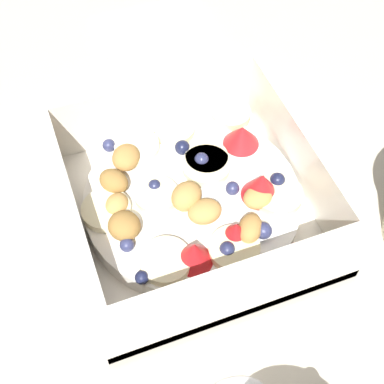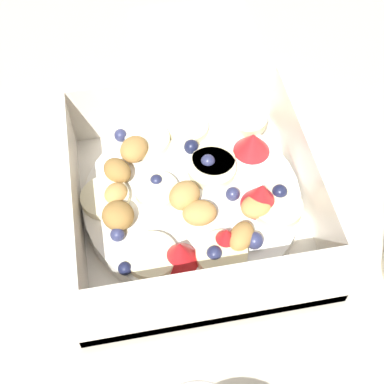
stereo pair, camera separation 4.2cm
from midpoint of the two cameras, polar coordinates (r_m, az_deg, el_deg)
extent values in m
plane|color=beige|center=(0.45, 0.18, -2.10)|extent=(2.40, 2.40, 0.00)
cube|color=white|center=(0.45, 2.73, -2.07)|extent=(0.19, 0.19, 0.01)
cube|color=white|center=(0.42, -9.53, -1.75)|extent=(0.19, 0.01, 0.07)
cube|color=white|center=(0.44, 14.49, 1.88)|extent=(0.19, 0.01, 0.07)
cube|color=white|center=(0.48, 0.52, 8.90)|extent=(0.01, 0.17, 0.07)
cube|color=white|center=(0.38, 5.89, -11.05)|extent=(0.01, 0.17, 0.07)
cylinder|color=white|center=(0.43, 2.79, -1.09)|extent=(0.17, 0.17, 0.02)
cylinder|color=beige|center=(0.42, 11.68, -1.73)|extent=(0.05, 0.05, 0.01)
cylinder|color=beige|center=(0.44, 4.98, 3.05)|extent=(0.04, 0.04, 0.01)
cylinder|color=#F4EAB7|center=(0.43, -0.94, 0.30)|extent=(0.05, 0.05, 0.01)
cylinder|color=beige|center=(0.40, 6.17, -6.65)|extent=(0.04, 0.04, 0.01)
cylinder|color=#F4EAB7|center=(0.39, -1.13, -6.85)|extent=(0.05, 0.05, 0.01)
cylinder|color=#F4EAB7|center=(0.47, 2.18, 6.50)|extent=(0.04, 0.04, 0.01)
cylinder|color=#F7EFC6|center=(0.46, -1.98, 5.19)|extent=(0.05, 0.05, 0.01)
cylinder|color=#F7EFC6|center=(0.42, -6.19, -0.75)|extent=(0.05, 0.05, 0.01)
cylinder|color=beige|center=(0.48, 8.32, 7.24)|extent=(0.04, 0.04, 0.01)
cylinder|color=#F4EAB7|center=(0.44, 4.81, 2.28)|extent=(0.04, 0.04, 0.01)
cone|color=red|center=(0.39, 2.37, -6.38)|extent=(0.04, 0.04, 0.02)
cone|color=red|center=(0.42, 10.08, -0.50)|extent=(0.04, 0.04, 0.03)
cone|color=red|center=(0.45, 8.98, 4.90)|extent=(0.04, 0.04, 0.02)
cone|color=red|center=(0.40, 6.62, -4.86)|extent=(0.03, 0.03, 0.02)
sphere|color=#191E3D|center=(0.43, 11.87, -0.20)|extent=(0.01, 0.01, 0.01)
sphere|color=navy|center=(0.46, -4.79, 5.70)|extent=(0.01, 0.01, 0.01)
sphere|color=#191E3D|center=(0.45, 2.64, 4.52)|extent=(0.01, 0.01, 0.01)
sphere|color=#23284C|center=(0.43, -0.89, 0.97)|extent=(0.01, 0.01, 0.01)
sphere|color=navy|center=(0.40, 9.52, -5.20)|extent=(0.01, 0.01, 0.01)
sphere|color=navy|center=(0.40, -4.77, -4.64)|extent=(0.01, 0.01, 0.01)
sphere|color=navy|center=(0.42, 7.09, -0.41)|extent=(0.01, 0.01, 0.01)
sphere|color=#23284C|center=(0.39, 5.43, -6.60)|extent=(0.01, 0.01, 0.01)
sphere|color=navy|center=(0.42, 2.71, -0.47)|extent=(0.01, 0.01, 0.01)
sphere|color=navy|center=(0.44, 4.42, 3.00)|extent=(0.01, 0.01, 0.01)
sphere|color=#191E3D|center=(0.39, -3.85, -8.15)|extent=(0.01, 0.01, 0.01)
ellipsoid|color=olive|center=(0.41, -4.73, -2.65)|extent=(0.03, 0.03, 0.02)
ellipsoid|color=tan|center=(0.42, -4.98, -0.72)|extent=(0.03, 0.03, 0.01)
ellipsoid|color=#AD7F42|center=(0.44, -3.32, 4.28)|extent=(0.03, 0.03, 0.02)
ellipsoid|color=tan|center=(0.42, 9.54, -1.69)|extent=(0.03, 0.03, 0.01)
ellipsoid|color=tan|center=(0.41, 2.15, -0.55)|extent=(0.03, 0.03, 0.02)
ellipsoid|color=#AD7F42|center=(0.40, 8.18, -4.80)|extent=(0.03, 0.03, 0.02)
ellipsoid|color=tan|center=(0.41, 3.77, -2.39)|extent=(0.02, 0.03, 0.02)
ellipsoid|color=olive|center=(0.43, -4.98, 2.02)|extent=(0.03, 0.03, 0.02)
cube|color=silver|center=(0.60, 2.57, 15.63)|extent=(0.12, 0.12, 0.01)
camera|label=1|loc=(0.02, -87.13, 3.99)|focal=51.48mm
camera|label=2|loc=(0.02, 92.87, -3.99)|focal=51.48mm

